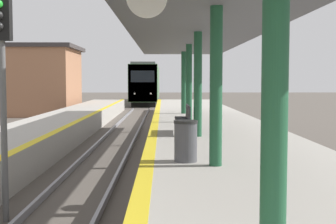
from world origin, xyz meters
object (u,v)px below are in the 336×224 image
at_px(train, 147,84).
at_px(trash_bin, 186,141).
at_px(signal_near, 2,62).
at_px(bench, 184,118).

distance_m(train, trash_bin, 46.08).
distance_m(signal_near, trash_bin, 3.99).
xyz_separation_m(trash_bin, bench, (0.21, 5.33, 0.05)).
relative_size(signal_near, bench, 2.27).
relative_size(trash_bin, bench, 0.46).
xyz_separation_m(train, signal_near, (-1.02, -47.10, 0.74)).
bearing_deg(signal_near, train, 88.77).
height_order(signal_near, trash_bin, signal_near).
xyz_separation_m(train, bench, (2.68, -40.68, -0.83)).
distance_m(signal_near, bench, 7.57).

